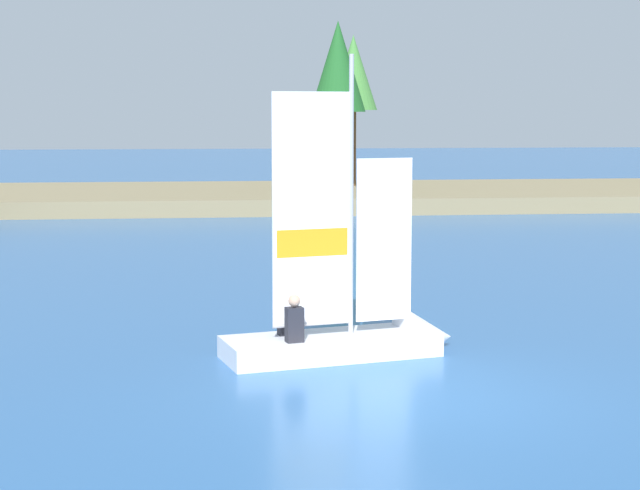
{
  "coord_description": "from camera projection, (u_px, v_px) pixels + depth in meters",
  "views": [
    {
      "loc": [
        -2.8,
        -14.34,
        4.14
      ],
      "look_at": [
        -0.4,
        8.37,
        1.2
      ],
      "focal_mm": 58.75,
      "sensor_mm": 36.0,
      "label": 1
    }
  ],
  "objects": [
    {
      "name": "shore_bank",
      "position": [
        273.0,
        197.0,
        46.37
      ],
      "size": [
        80.0,
        11.09,
        0.67
      ],
      "primitive_type": "cube",
      "color": "#897A56",
      "rests_on": "ground"
    },
    {
      "name": "shoreline_tree_midleft",
      "position": [
        338.0,
        68.0,
        44.82
      ],
      "size": [
        2.39,
        2.39,
        7.28
      ],
      "color": "brown",
      "rests_on": "shore_bank"
    },
    {
      "name": "sailboat",
      "position": [
        366.0,
        331.0,
        17.88
      ],
      "size": [
        4.25,
        2.14,
        5.45
      ],
      "rotation": [
        0.0,
        0.0,
        0.24
      ],
      "color": "white",
      "rests_on": "ground"
    },
    {
      "name": "shoreline_tree_centre",
      "position": [
        353.0,
        74.0,
        47.83
      ],
      "size": [
        2.21,
        2.21,
        6.89
      ],
      "color": "brown",
      "rests_on": "shore_bank"
    },
    {
      "name": "ground_plane",
      "position": [
        409.0,
        402.0,
        14.96
      ],
      "size": [
        200.0,
        200.0,
        0.0
      ],
      "primitive_type": "plane",
      "color": "#2D609E"
    }
  ]
}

